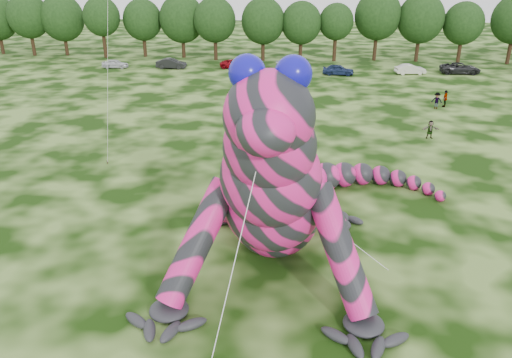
{
  "coord_description": "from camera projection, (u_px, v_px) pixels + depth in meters",
  "views": [
    {
      "loc": [
        -3.7,
        -22.66,
        13.66
      ],
      "look_at": [
        -5.82,
        -0.14,
        4.0
      ],
      "focal_mm": 35.0,
      "sensor_mm": 36.0,
      "label": 1
    }
  ],
  "objects": [
    {
      "name": "car_3",
      "position": [
        292.0,
        66.0,
        70.85
      ],
      "size": [
        4.63,
        2.11,
        1.31
      ],
      "primitive_type": "imported",
      "rotation": [
        0.0,
        0.0,
        1.51
      ],
      "color": "#B1B6BB",
      "rests_on": "ground"
    },
    {
      "name": "spectator_1",
      "position": [
        261.0,
        103.0,
        50.69
      ],
      "size": [
        0.67,
        0.86,
        1.75
      ],
      "primitive_type": "imported",
      "rotation": [
        0.0,
        0.0,
        1.56
      ],
      "color": "gray",
      "rests_on": "ground"
    },
    {
      "name": "tree_9",
      "position": [
        336.0,
        32.0,
        76.5
      ],
      "size": [
        5.27,
        4.74,
        8.68
      ],
      "primitive_type": null,
      "color": "black",
      "rests_on": "ground"
    },
    {
      "name": "tree_3",
      "position": [
        103.0,
        27.0,
        79.26
      ],
      "size": [
        5.81,
        5.23,
        9.44
      ],
      "primitive_type": null,
      "color": "black",
      "rests_on": "ground"
    },
    {
      "name": "car_1",
      "position": [
        171.0,
        64.0,
        72.1
      ],
      "size": [
        4.41,
        1.69,
        1.43
      ],
      "primitive_type": "imported",
      "rotation": [
        0.0,
        0.0,
        1.53
      ],
      "color": "black",
      "rests_on": "ground"
    },
    {
      "name": "inflatable_gecko",
      "position": [
        278.0,
        146.0,
        24.88
      ],
      "size": [
        18.52,
        21.86,
        10.77
      ],
      "primitive_type": null,
      "rotation": [
        0.0,
        0.0,
        -0.02
      ],
      "color": "#E81E84",
      "rests_on": "ground"
    },
    {
      "name": "spectator_0",
      "position": [
        286.0,
        115.0,
        46.47
      ],
      "size": [
        0.67,
        0.81,
        1.89
      ],
      "primitive_type": "imported",
      "rotation": [
        0.0,
        0.0,
        4.33
      ],
      "color": "gray",
      "rests_on": "ground"
    },
    {
      "name": "car_6",
      "position": [
        460.0,
        68.0,
        68.63
      ],
      "size": [
        5.45,
        2.65,
        1.49
      ],
      "primitive_type": "imported",
      "rotation": [
        0.0,
        0.0,
        1.54
      ],
      "color": "black",
      "rests_on": "ground"
    },
    {
      "name": "spectator_3",
      "position": [
        445.0,
        99.0,
        52.35
      ],
      "size": [
        0.8,
        1.12,
        1.76
      ],
      "primitive_type": "imported",
      "rotation": [
        0.0,
        0.0,
        4.32
      ],
      "color": "gray",
      "rests_on": "ground"
    },
    {
      "name": "spectator_5",
      "position": [
        430.0,
        129.0,
        42.72
      ],
      "size": [
        1.5,
        0.61,
        1.57
      ],
      "primitive_type": "imported",
      "rotation": [
        0.0,
        0.0,
        0.1
      ],
      "color": "gray",
      "rests_on": "ground"
    },
    {
      "name": "tree_6",
      "position": [
        215.0,
        29.0,
        77.34
      ],
      "size": [
        6.52,
        5.86,
        9.49
      ],
      "primitive_type": null,
      "color": "black",
      "rests_on": "ground"
    },
    {
      "name": "tree_7",
      "position": [
        263.0,
        29.0,
        76.81
      ],
      "size": [
        6.68,
        6.01,
        9.48
      ],
      "primitive_type": null,
      "color": "black",
      "rests_on": "ground"
    },
    {
      "name": "car_2",
      "position": [
        236.0,
        64.0,
        72.29
      ],
      "size": [
        4.68,
        2.4,
        1.26
      ],
      "primitive_type": "imported",
      "rotation": [
        0.0,
        0.0,
        1.5
      ],
      "color": "maroon",
      "rests_on": "ground"
    },
    {
      "name": "tree_4",
      "position": [
        143.0,
        28.0,
        80.32
      ],
      "size": [
        6.22,
        5.6,
        9.06
      ],
      "primitive_type": null,
      "color": "black",
      "rests_on": "ground"
    },
    {
      "name": "tree_5",
      "position": [
        182.0,
        26.0,
        79.36
      ],
      "size": [
        7.16,
        6.44,
        9.8
      ],
      "primitive_type": null,
      "color": "black",
      "rests_on": "ground"
    },
    {
      "name": "car_5",
      "position": [
        410.0,
        69.0,
        68.34
      ],
      "size": [
        4.31,
        2.16,
        1.36
      ],
      "primitive_type": "imported",
      "rotation": [
        0.0,
        0.0,
        1.75
      ],
      "color": "silver",
      "rests_on": "ground"
    },
    {
      "name": "tree_10",
      "position": [
        377.0,
        26.0,
        76.73
      ],
      "size": [
        7.09,
        6.38,
        10.5
      ],
      "primitive_type": null,
      "color": "black",
      "rests_on": "ground"
    },
    {
      "name": "tree_8",
      "position": [
        301.0,
        31.0,
        76.57
      ],
      "size": [
        6.14,
        5.53,
        8.94
      ],
      "primitive_type": null,
      "color": "black",
      "rests_on": "ground"
    },
    {
      "name": "car_0",
      "position": [
        115.0,
        64.0,
        72.48
      ],
      "size": [
        3.76,
        1.56,
        1.27
      ],
      "primitive_type": "imported",
      "rotation": [
        0.0,
        0.0,
        1.59
      ],
      "color": "silver",
      "rests_on": "ground"
    },
    {
      "name": "car_4",
      "position": [
        338.0,
        70.0,
        67.82
      ],
      "size": [
        4.32,
        1.97,
        1.44
      ],
      "primitive_type": "imported",
      "rotation": [
        0.0,
        0.0,
        1.51
      ],
      "color": "navy",
      "rests_on": "ground"
    },
    {
      "name": "tree_12",
      "position": [
        462.0,
        32.0,
        75.17
      ],
      "size": [
        5.99,
        5.39,
        8.97
      ],
      "primitive_type": null,
      "color": "black",
      "rests_on": "ground"
    },
    {
      "name": "tree_1",
      "position": [
        30.0,
        25.0,
        81.18
      ],
      "size": [
        6.74,
        6.07,
        9.81
      ],
      "primitive_type": null,
      "color": "black",
      "rests_on": "ground"
    },
    {
      "name": "ground",
      "position": [
        368.0,
        253.0,
        25.79
      ],
      "size": [
        240.0,
        240.0,
        0.0
      ],
      "primitive_type": "plane",
      "color": "#16330A",
      "rests_on": "ground"
    },
    {
      "name": "tree_2",
      "position": [
        63.0,
        25.0,
        81.4
      ],
      "size": [
        7.04,
        6.34,
        9.64
      ],
      "primitive_type": null,
      "color": "black",
      "rests_on": "ground"
    },
    {
      "name": "tree_11",
      "position": [
        420.0,
        28.0,
        75.91
      ],
      "size": [
        7.01,
        6.31,
        10.07
      ],
      "primitive_type": null,
      "color": "black",
      "rests_on": "ground"
    },
    {
      "name": "spectator_2",
      "position": [
        437.0,
        101.0,
        51.63
      ],
      "size": [
        1.26,
        0.98,
        1.71
      ],
      "primitive_type": "imported",
      "rotation": [
        0.0,
        0.0,
        5.93
      ],
      "color": "gray",
      "rests_on": "ground"
    }
  ]
}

